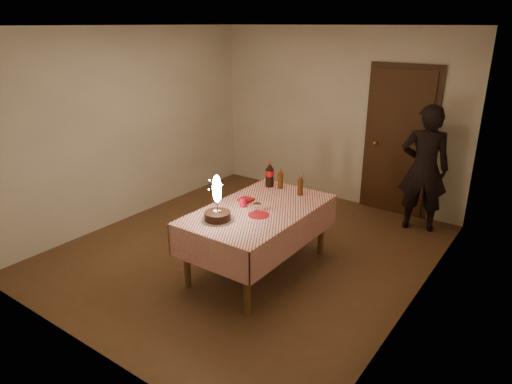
# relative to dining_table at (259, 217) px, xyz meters

# --- Properties ---
(ground) EXTENTS (4.00, 4.50, 0.01)m
(ground) POSITION_rel_dining_table_xyz_m (-0.38, 0.32, -0.65)
(ground) COLOR brown
(ground) RESTS_ON ground
(room_shell) EXTENTS (4.04, 4.54, 2.62)m
(room_shell) POSITION_rel_dining_table_xyz_m (-0.34, 0.39, 1.01)
(room_shell) COLOR silver
(room_shell) RESTS_ON ground
(dining_table) EXTENTS (1.02, 1.72, 0.74)m
(dining_table) POSITION_rel_dining_table_xyz_m (0.00, 0.00, 0.00)
(dining_table) COLOR brown
(dining_table) RESTS_ON ground
(birthday_cake) EXTENTS (0.34, 0.34, 0.48)m
(birthday_cake) POSITION_rel_dining_table_xyz_m (-0.16, -0.49, 0.22)
(birthday_cake) COLOR white
(birthday_cake) RESTS_ON dining_table
(red_plate) EXTENTS (0.22, 0.22, 0.01)m
(red_plate) POSITION_rel_dining_table_xyz_m (0.11, -0.15, 0.10)
(red_plate) COLOR #A80B15
(red_plate) RESTS_ON dining_table
(red_cup) EXTENTS (0.08, 0.08, 0.10)m
(red_cup) POSITION_rel_dining_table_xyz_m (-0.17, -0.05, 0.15)
(red_cup) COLOR #B30C25
(red_cup) RESTS_ON dining_table
(clear_cup) EXTENTS (0.07, 0.07, 0.09)m
(clear_cup) POSITION_rel_dining_table_xyz_m (0.03, -0.07, 0.14)
(clear_cup) COLOR white
(clear_cup) RESTS_ON dining_table
(napkin_stack) EXTENTS (0.15, 0.15, 0.02)m
(napkin_stack) POSITION_rel_dining_table_xyz_m (-0.25, 0.11, 0.11)
(napkin_stack) COLOR #A91313
(napkin_stack) RESTS_ON dining_table
(cola_bottle) EXTENTS (0.10, 0.10, 0.32)m
(cola_bottle) POSITION_rel_dining_table_xyz_m (-0.30, 0.66, 0.25)
(cola_bottle) COLOR black
(cola_bottle) RESTS_ON dining_table
(amber_bottle_left) EXTENTS (0.06, 0.06, 0.25)m
(amber_bottle_left) POSITION_rel_dining_table_xyz_m (-0.16, 0.68, 0.22)
(amber_bottle_left) COLOR #51260D
(amber_bottle_left) RESTS_ON dining_table
(amber_bottle_right) EXTENTS (0.06, 0.06, 0.25)m
(amber_bottle_right) POSITION_rel_dining_table_xyz_m (0.15, 0.62, 0.22)
(amber_bottle_right) COLOR #51260D
(amber_bottle_right) RESTS_ON dining_table
(photographer) EXTENTS (0.71, 0.57, 1.69)m
(photographer) POSITION_rel_dining_table_xyz_m (1.11, 2.17, 0.20)
(photographer) COLOR black
(photographer) RESTS_ON ground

